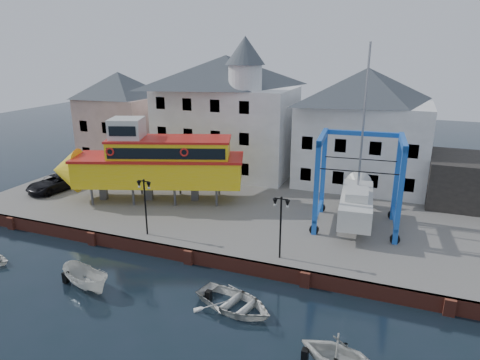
% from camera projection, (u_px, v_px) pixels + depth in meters
% --- Properties ---
extents(ground, '(140.00, 140.00, 0.00)m').
position_uv_depth(ground, '(189.00, 263.00, 29.00)').
color(ground, black).
rests_on(ground, ground).
extents(hardstanding, '(44.00, 22.00, 1.00)m').
position_uv_depth(hardstanding, '(246.00, 203.00, 38.63)').
color(hardstanding, '#67635B').
rests_on(hardstanding, ground).
extents(quay_wall, '(44.00, 0.47, 1.00)m').
position_uv_depth(quay_wall, '(190.00, 256.00, 28.95)').
color(quay_wall, brown).
rests_on(quay_wall, ground).
extents(building_pink, '(8.00, 7.00, 10.30)m').
position_uv_depth(building_pink, '(121.00, 118.00, 49.35)').
color(building_pink, tan).
rests_on(building_pink, hardstanding).
extents(building_white_main, '(14.00, 8.30, 14.00)m').
position_uv_depth(building_white_main, '(227.00, 113.00, 44.82)').
color(building_white_main, silver).
rests_on(building_white_main, hardstanding).
extents(building_white_right, '(12.00, 8.00, 11.20)m').
position_uv_depth(building_white_right, '(363.00, 128.00, 40.81)').
color(building_white_right, silver).
rests_on(building_white_right, hardstanding).
extents(shed_dark, '(8.00, 7.00, 4.00)m').
position_uv_depth(shed_dark, '(477.00, 181.00, 36.67)').
color(shed_dark, black).
rests_on(shed_dark, hardstanding).
extents(lamp_post_left, '(1.12, 0.32, 4.20)m').
position_uv_depth(lamp_post_left, '(145.00, 193.00, 30.19)').
color(lamp_post_left, black).
rests_on(lamp_post_left, hardstanding).
extents(lamp_post_right, '(1.12, 0.32, 4.20)m').
position_uv_depth(lamp_post_right, '(281.00, 212.00, 26.75)').
color(lamp_post_right, black).
rests_on(lamp_post_right, hardstanding).
extents(tour_boat, '(17.06, 9.30, 7.27)m').
position_uv_depth(tour_boat, '(148.00, 162.00, 37.11)').
color(tour_boat, '#59595E').
rests_on(tour_boat, hardstanding).
extents(travel_lift, '(6.62, 9.01, 13.39)m').
position_uv_depth(travel_lift, '(357.00, 195.00, 32.57)').
color(travel_lift, blue).
rests_on(travel_lift, hardstanding).
extents(van, '(3.40, 5.70, 1.48)m').
position_uv_depth(van, '(55.00, 183.00, 40.33)').
color(van, black).
rests_on(van, hardstanding).
extents(motorboat_a, '(4.21, 2.55, 1.53)m').
position_uv_depth(motorboat_a, '(87.00, 288.00, 26.08)').
color(motorboat_a, silver).
rests_on(motorboat_a, ground).
extents(motorboat_b, '(5.49, 4.55, 0.98)m').
position_uv_depth(motorboat_b, '(234.00, 308.00, 24.05)').
color(motorboat_b, silver).
rests_on(motorboat_b, ground).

